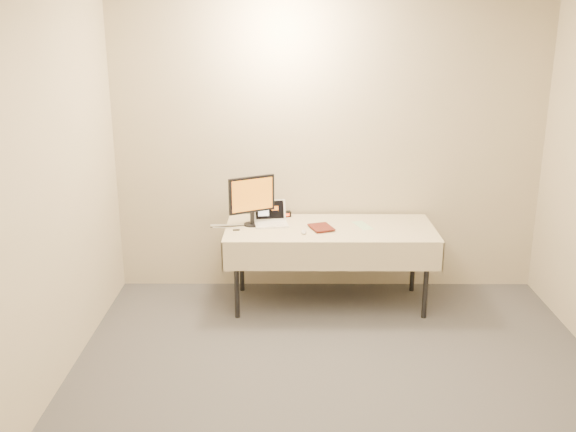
{
  "coord_description": "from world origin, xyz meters",
  "views": [
    {
      "loc": [
        -0.36,
        -3.39,
        2.5
      ],
      "look_at": [
        -0.38,
        1.99,
        0.86
      ],
      "focal_mm": 40.0,
      "sensor_mm": 36.0,
      "label": 1
    }
  ],
  "objects_px": {
    "laptop": "(271,218)",
    "monitor": "(252,197)",
    "book": "(312,217)",
    "table": "(330,234)"
  },
  "relations": [
    {
      "from": "laptop",
      "to": "monitor",
      "type": "height_order",
      "value": "monitor"
    },
    {
      "from": "laptop",
      "to": "book",
      "type": "height_order",
      "value": "book"
    },
    {
      "from": "laptop",
      "to": "table",
      "type": "bearing_deg",
      "value": -20.15
    },
    {
      "from": "table",
      "to": "book",
      "type": "bearing_deg",
      "value": -154.79
    },
    {
      "from": "laptop",
      "to": "book",
      "type": "relative_size",
      "value": 1.36
    },
    {
      "from": "laptop",
      "to": "monitor",
      "type": "xyz_separation_m",
      "value": [
        -0.16,
        -0.05,
        0.21
      ]
    },
    {
      "from": "laptop",
      "to": "monitor",
      "type": "relative_size",
      "value": 0.73
    },
    {
      "from": "monitor",
      "to": "table",
      "type": "bearing_deg",
      "value": -33.23
    },
    {
      "from": "table",
      "to": "monitor",
      "type": "bearing_deg",
      "value": 174.93
    },
    {
      "from": "monitor",
      "to": "book",
      "type": "distance_m",
      "value": 0.57
    }
  ]
}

